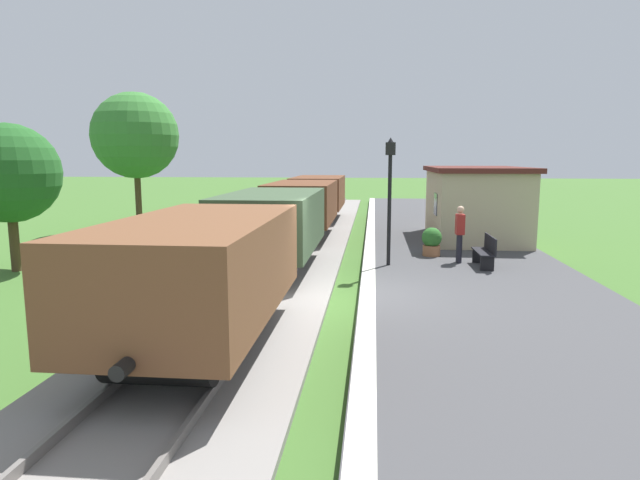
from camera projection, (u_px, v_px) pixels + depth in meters
The scene contains 14 objects.
ground_plane at pixel (350, 304), 12.59m from camera, with size 160.00×160.00×0.00m, color #3D6628.
platform_slab at pixel (491, 302), 12.26m from camera, with size 6.00×60.00×0.25m, color #424244.
platform_edge_stripe at pixel (368, 294), 12.51m from camera, with size 0.36×60.00×0.01m, color silver.
track_ballast at pixel (249, 299), 12.82m from camera, with size 3.80×60.00×0.12m, color gray.
rail_near at pixel (279, 294), 12.73m from camera, with size 0.07×60.00×0.14m, color slate.
rail_far at pixel (220, 293), 12.87m from camera, with size 0.07×60.00×0.14m, color slate.
freight_train at pixel (290, 215), 18.88m from camera, with size 2.50×26.00×2.12m.
station_hut at pixel (475, 203), 20.86m from camera, with size 3.50×5.80×2.78m.
bench_near_hut at pixel (486, 251), 15.57m from camera, with size 0.42×1.50×0.91m.
person_waiting at pixel (460, 232), 16.14m from camera, with size 0.24×0.38×1.71m.
potted_planter at pixel (432, 241), 17.33m from camera, with size 0.64×0.64×0.92m.
lamp_post_near at pixel (390, 178), 15.52m from camera, with size 0.28×0.28×3.70m.
tree_trackside_mid at pixel (9, 173), 15.82m from camera, with size 2.92×2.92×4.39m.
tree_trackside_far at pixel (135, 136), 24.40m from camera, with size 3.87×3.87×6.30m.
Camera 1 is at (0.50, -12.23, 3.38)m, focal length 30.32 mm.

